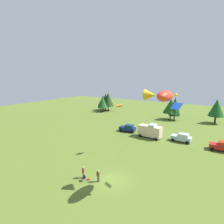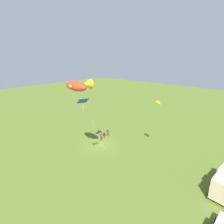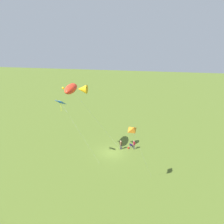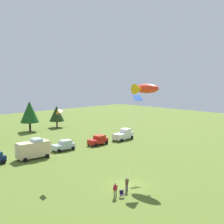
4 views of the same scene
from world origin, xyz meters
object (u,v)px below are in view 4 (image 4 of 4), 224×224
object	(u,v)px
folding_chair	(122,193)
car_red_sedan	(98,140)
kite_large_fish	(145,89)
backpack_on_grass	(121,194)
person_spectator	(115,189)
van_camper_beige	(33,149)
truck_white_pickup	(123,135)
car_silver_compact	(64,145)
kite_diamond_blue	(137,99)
person_kite_flyer	(127,183)
kite_delta_orange	(58,111)

from	to	relation	value
folding_chair	car_red_sedan	distance (m)	27.28
kite_large_fish	backpack_on_grass	bearing A→B (deg)	-155.92
person_spectator	van_camper_beige	xyz separation A→B (m)	(1.91, 21.41, 0.62)
folding_chair	truck_white_pickup	xyz separation A→B (m)	(23.14, 22.01, 0.61)
folding_chair	kite_large_fish	size ratio (longest dim) A/B	0.06
person_spectator	car_red_sedan	world-z (taller)	car_red_sedan
van_camper_beige	car_red_sedan	size ratio (longest dim) A/B	1.29
folding_chair	car_silver_compact	xyz separation A→B (m)	(8.30, 23.04, 0.46)
car_red_sedan	kite_diamond_blue	size ratio (longest dim) A/B	0.39
backpack_on_grass	truck_white_pickup	bearing A→B (deg)	43.44
van_camper_beige	folding_chair	bearing A→B (deg)	-89.67
folding_chair	kite_diamond_blue	xyz separation A→B (m)	(10.09, 6.67, 9.83)
person_kite_flyer	person_spectator	bearing A→B (deg)	-77.05
car_silver_compact	kite_delta_orange	world-z (taller)	kite_delta_orange
backpack_on_grass	truck_white_pickup	world-z (taller)	truck_white_pickup
backpack_on_grass	kite_diamond_blue	xyz separation A→B (m)	(9.68, 6.18, 10.21)
car_silver_compact	kite_delta_orange	distance (m)	17.10
person_spectator	car_silver_compact	distance (m)	24.22
truck_white_pickup	kite_delta_orange	size ratio (longest dim) A/B	0.55
folding_chair	truck_white_pickup	bearing A→B (deg)	163.11
person_spectator	car_red_sedan	bearing A→B (deg)	174.84
person_kite_flyer	kite_large_fish	bearing A→B (deg)	118.04
kite_delta_orange	kite_diamond_blue	bearing A→B (deg)	-22.04
person_spectator	truck_white_pickup	distance (m)	32.01
kite_delta_orange	kite_large_fish	bearing A→B (deg)	-34.99
folding_chair	kite_large_fish	distance (m)	15.15
person_spectator	van_camper_beige	distance (m)	21.50
folding_chair	kite_delta_orange	bearing A→B (deg)	-145.64
backpack_on_grass	kite_diamond_blue	bearing A→B (deg)	32.58
car_red_sedan	backpack_on_grass	bearing A→B (deg)	-129.40
folding_chair	van_camper_beige	size ratio (longest dim) A/B	0.15
person_spectator	van_camper_beige	size ratio (longest dim) A/B	0.31
folding_chair	truck_white_pickup	world-z (taller)	truck_white_pickup
person_spectator	backpack_on_grass	distance (m)	1.34
person_kite_flyer	folding_chair	distance (m)	2.08
person_kite_flyer	truck_white_pickup	distance (m)	30.01
truck_white_pickup	backpack_on_grass	bearing A→B (deg)	-142.16
kite_delta_orange	car_red_sedan	bearing A→B (deg)	32.99
car_silver_compact	truck_white_pickup	size ratio (longest dim) A/B	0.82
folding_chair	kite_diamond_blue	distance (m)	15.59
folding_chair	kite_diamond_blue	size ratio (longest dim) A/B	0.08
truck_white_pickup	kite_delta_orange	xyz separation A→B (m)	(-24.08, -10.87, 7.95)
kite_large_fish	kite_delta_orange	size ratio (longest dim) A/B	1.34
car_red_sedan	kite_large_fish	distance (m)	22.15
van_camper_beige	kite_diamond_blue	distance (m)	19.60
person_spectator	kite_delta_orange	xyz separation A→B (m)	(-0.37, 10.64, 8.03)
person_spectator	kite_large_fish	xyz separation A→B (m)	(9.45, 3.77, 10.98)
kite_large_fish	folding_chair	bearing A→B (deg)	-154.32
folding_chair	car_red_sedan	world-z (taller)	car_red_sedan
person_kite_flyer	truck_white_pickup	size ratio (longest dim) A/B	0.34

